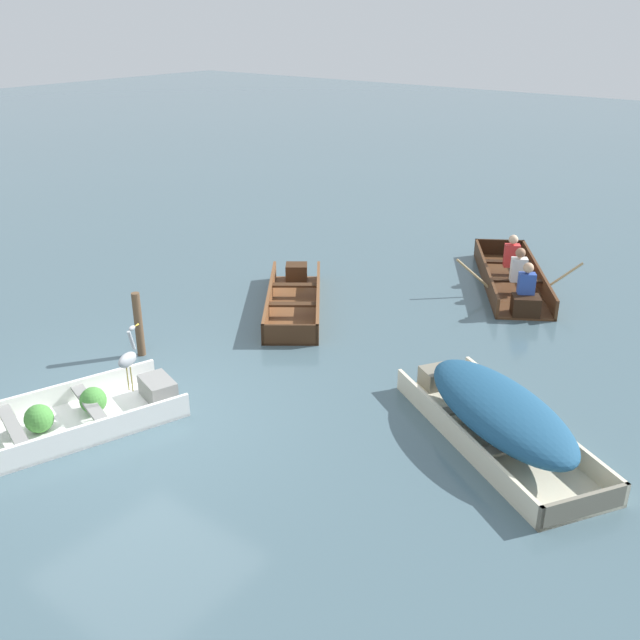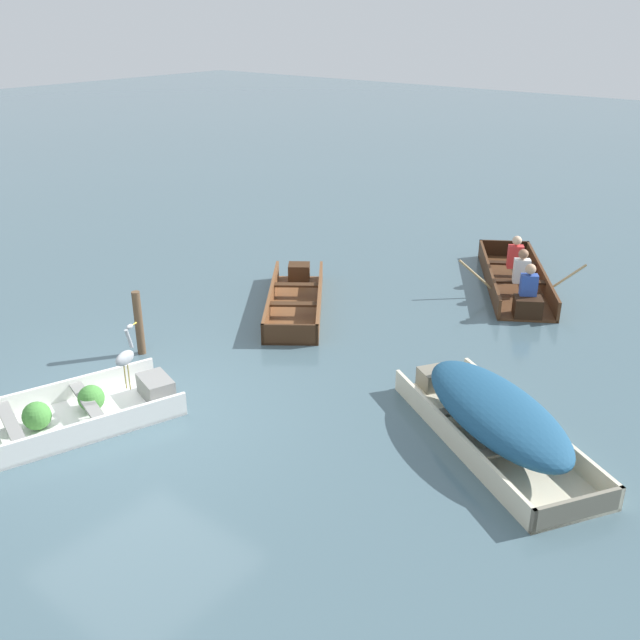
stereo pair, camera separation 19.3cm
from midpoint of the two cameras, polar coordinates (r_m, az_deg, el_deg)
name	(u,v)px [view 1 (the left image)]	position (r m, az deg, el deg)	size (l,w,h in m)	color
ground_plane	(132,420)	(9.63, -15.40, -7.69)	(80.00, 80.00, 0.00)	#47606B
dinghy_white_foreground	(59,420)	(9.63, -20.68, -7.51)	(2.12, 3.35, 0.40)	white
skiff_wooden_brown_near_moored	(294,299)	(12.69, -2.52, 1.68)	(2.58, 2.97, 0.35)	brown
skiff_cream_mid_moored	(498,413)	(8.95, 13.46, -7.23)	(3.32, 2.63, 0.68)	beige
rowboat_dark_varnish_with_crew	(514,278)	(13.86, 14.84, 3.24)	(2.73, 3.46, 0.93)	#4C2D19
heron_on_dinghy	(128,357)	(9.27, -15.70, -2.91)	(0.22, 0.46, 0.84)	olive
mooring_post	(139,324)	(11.08, -14.80, -0.35)	(0.12, 0.12, 1.02)	brown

